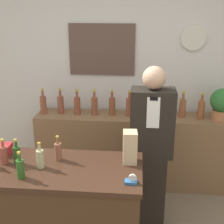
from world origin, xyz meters
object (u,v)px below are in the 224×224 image
at_px(paper_bag, 130,147).
at_px(tape_dispenser, 131,180).
at_px(shopkeeper, 151,149).
at_px(potted_plant, 222,103).

relative_size(paper_bag, tape_dispenser, 3.03).
height_order(shopkeeper, paper_bag, shopkeeper).
xyz_separation_m(shopkeeper, potted_plant, (0.80, 0.65, 0.29)).
xyz_separation_m(shopkeeper, tape_dispenser, (-0.17, -0.80, 0.13)).
bearing_deg(potted_plant, tape_dispenser, -123.68).
relative_size(shopkeeper, potted_plant, 4.48).
xyz_separation_m(shopkeeper, paper_bag, (-0.19, -0.49, 0.25)).
height_order(potted_plant, tape_dispenser, potted_plant).
distance_m(shopkeeper, paper_bag, 0.58).
bearing_deg(shopkeeper, potted_plant, 39.17).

